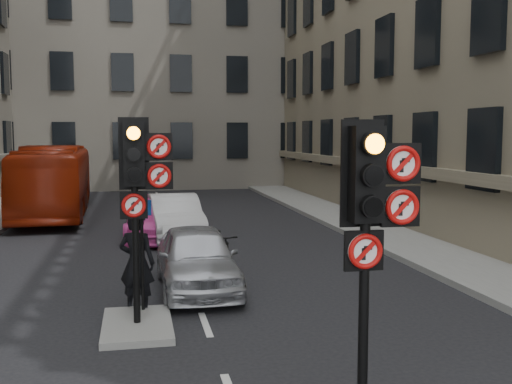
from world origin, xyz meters
name	(u,v)px	position (x,y,z in m)	size (l,w,h in m)	color
pavement_right	(406,239)	(7.20, 12.00, 0.08)	(3.00, 50.00, 0.16)	gray
centre_island	(137,325)	(-1.20, 5.00, 0.06)	(1.20, 2.00, 0.12)	gray
building_far	(150,40)	(0.00, 38.00, 10.00)	(30.00, 14.00, 20.00)	gray
signal_near	(373,206)	(1.49, 0.99, 2.58)	(0.91, 0.40, 3.58)	black
signal_far	(139,175)	(-1.11, 4.99, 2.70)	(0.91, 0.40, 3.58)	black
car_silver	(197,258)	(0.10, 7.46, 0.70)	(1.66, 4.12, 1.40)	#B2B4BB
car_white	(175,217)	(0.04, 13.93, 0.72)	(1.52, 4.37, 1.44)	silver
car_pink	(154,218)	(-0.62, 14.26, 0.65)	(1.81, 4.46, 1.30)	#E242A4
bus_red	(54,181)	(-4.50, 20.65, 1.47)	(2.47, 10.54, 2.94)	maroon
motorcycle	(222,255)	(0.78, 8.37, 0.56)	(0.53, 1.87, 1.12)	black
motorcyclist	(137,263)	(-1.19, 6.00, 0.97)	(0.71, 0.46, 1.93)	black
info_sign	(142,239)	(-1.09, 5.73, 1.46)	(0.36, 0.11, 2.07)	black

